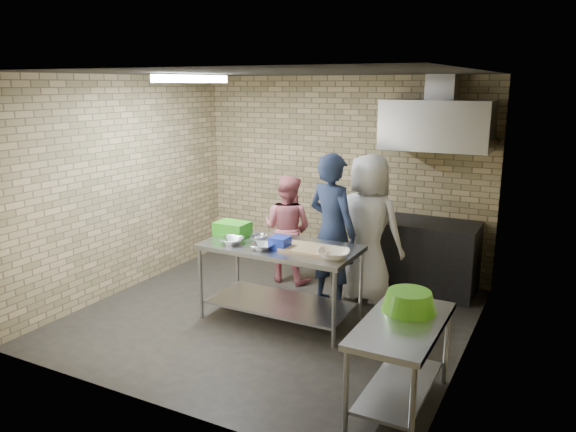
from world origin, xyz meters
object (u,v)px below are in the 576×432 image
(green_basin, at_px, (409,301))
(man_navy, at_px, (332,231))
(blue_tub, at_px, (280,243))
(stove, at_px, (428,257))
(bottle_red, at_px, (444,130))
(prep_table, at_px, (280,282))
(side_counter, at_px, (400,365))
(woman_white, at_px, (368,228))
(woman_pink, at_px, (287,229))
(green_crate, at_px, (232,228))
(bottle_green, at_px, (478,132))

(green_basin, bearing_deg, man_navy, 131.58)
(blue_tub, distance_m, green_basin, 1.80)
(stove, xyz_separation_m, blue_tub, (-1.20, -1.74, 0.47))
(stove, bearing_deg, bottle_red, 78.23)
(prep_table, relative_size, stove, 1.44)
(man_navy, bearing_deg, blue_tub, 87.74)
(side_counter, xyz_separation_m, stove, (-0.45, 2.75, 0.08))
(man_navy, relative_size, woman_white, 1.02)
(prep_table, distance_m, man_navy, 0.88)
(green_basin, bearing_deg, prep_table, 152.93)
(woman_pink, bearing_deg, green_crate, 81.42)
(side_counter, bearing_deg, woman_pink, 134.34)
(blue_tub, bearing_deg, woman_pink, 114.15)
(prep_table, distance_m, side_counter, 2.03)
(side_counter, xyz_separation_m, blue_tub, (-1.65, 1.01, 0.55))
(man_navy, bearing_deg, woman_pink, -11.65)
(prep_table, bearing_deg, man_navy, 62.29)
(stove, bearing_deg, man_navy, -132.42)
(bottle_green, height_order, woman_white, bottle_green)
(stove, height_order, man_navy, man_navy)
(bottle_green, height_order, man_navy, bottle_green)
(blue_tub, xyz_separation_m, bottle_red, (1.25, 1.98, 1.11))
(stove, height_order, woman_white, woman_white)
(green_basin, distance_m, man_navy, 2.02)
(side_counter, height_order, green_basin, green_basin)
(green_crate, distance_m, blue_tub, 0.78)
(blue_tub, bearing_deg, stove, 55.48)
(bottle_green, bearing_deg, stove, -151.93)
(prep_table, bearing_deg, woman_pink, 113.94)
(green_crate, relative_size, bottle_green, 2.55)
(bottle_red, bearing_deg, side_counter, -82.38)
(prep_table, distance_m, stove, 2.06)
(prep_table, relative_size, bottle_red, 9.57)
(woman_white, bearing_deg, man_navy, 57.27)
(green_crate, distance_m, bottle_green, 3.16)
(side_counter, distance_m, green_basin, 0.52)
(green_crate, distance_m, green_basin, 2.57)
(blue_tub, bearing_deg, man_navy, 68.77)
(woman_pink, relative_size, woman_white, 0.80)
(woman_pink, distance_m, woman_white, 1.19)
(green_basin, bearing_deg, blue_tub, 155.04)
(side_counter, height_order, blue_tub, blue_tub)
(woman_pink, bearing_deg, prep_table, 115.62)
(side_counter, height_order, woman_pink, woman_pink)
(side_counter, height_order, green_crate, green_crate)
(green_basin, bearing_deg, bottle_red, 97.90)
(stove, xyz_separation_m, man_navy, (-0.91, -0.99, 0.46))
(woman_pink, bearing_deg, green_basin, 139.11)
(blue_tub, distance_m, bottle_red, 2.59)
(man_navy, xyz_separation_m, woman_pink, (-0.85, 0.51, -0.20))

